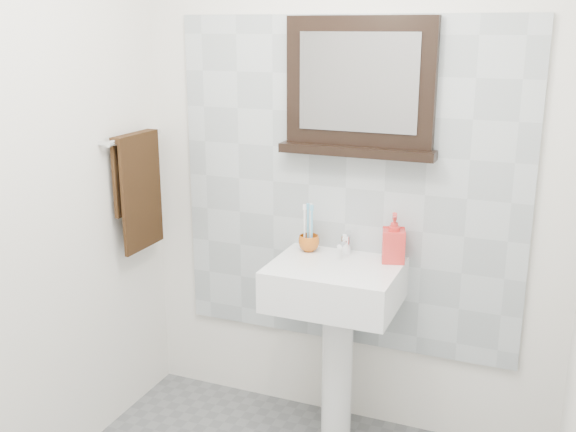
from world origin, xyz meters
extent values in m
cube|color=silver|center=(0.00, 1.10, 1.25)|extent=(2.00, 0.01, 2.50)
cube|color=#A4AEB2|center=(0.00, 1.09, 1.15)|extent=(1.60, 0.02, 1.50)
cylinder|color=white|center=(0.03, 0.92, 0.34)|extent=(0.14, 0.14, 0.68)
cube|color=white|center=(0.03, 0.86, 0.77)|extent=(0.55, 0.44, 0.18)
cylinder|color=silver|center=(0.03, 0.84, 0.85)|extent=(0.32, 0.32, 0.02)
cylinder|color=#4C4C4F|center=(0.03, 0.84, 0.86)|extent=(0.04, 0.04, 0.00)
cylinder|color=silver|center=(0.03, 1.01, 0.91)|extent=(0.04, 0.04, 0.09)
cylinder|color=silver|center=(0.03, 0.96, 0.93)|extent=(0.02, 0.10, 0.02)
cube|color=silver|center=(0.03, 1.02, 0.96)|extent=(0.02, 0.07, 0.01)
imported|color=#BA5915|center=(-0.14, 0.99, 0.90)|extent=(0.11, 0.11, 0.07)
cylinder|color=white|center=(-0.16, 0.98, 0.97)|extent=(0.01, 0.01, 0.19)
cube|color=white|center=(-0.16, 0.98, 1.07)|extent=(0.01, 0.01, 0.03)
cylinder|color=#5EB1D7|center=(-0.13, 0.98, 0.97)|extent=(0.01, 0.01, 0.19)
cube|color=#5EB1D7|center=(-0.13, 0.98, 1.07)|extent=(0.01, 0.01, 0.03)
cylinder|color=white|center=(-0.14, 1.01, 0.97)|extent=(0.01, 0.01, 0.19)
cube|color=white|center=(-0.14, 1.01, 1.07)|extent=(0.01, 0.01, 0.03)
cylinder|color=#5EB1D7|center=(-0.15, 1.00, 0.97)|extent=(0.01, 0.01, 0.19)
cube|color=#5EB1D7|center=(-0.15, 1.00, 1.07)|extent=(0.01, 0.01, 0.03)
imported|color=red|center=(0.25, 1.00, 0.97)|extent=(0.12, 0.12, 0.22)
cube|color=black|center=(0.06, 1.07, 1.62)|extent=(0.65, 0.06, 0.55)
cube|color=#99999E|center=(0.06, 1.03, 1.62)|extent=(0.52, 0.01, 0.41)
cube|color=black|center=(0.06, 1.04, 1.33)|extent=(0.69, 0.11, 0.04)
cylinder|color=silver|center=(-0.94, 0.84, 1.36)|extent=(0.03, 0.40, 0.03)
cylinder|color=silver|center=(-0.97, 0.65, 1.36)|extent=(0.05, 0.02, 0.02)
cylinder|color=silver|center=(-0.97, 1.03, 1.36)|extent=(0.05, 0.02, 0.02)
cube|color=black|center=(-0.93, 0.84, 1.09)|extent=(0.02, 0.30, 0.52)
cube|color=black|center=(-0.96, 0.84, 1.18)|extent=(0.02, 0.30, 0.34)
cube|color=black|center=(-0.94, 0.84, 1.36)|extent=(0.06, 0.30, 0.03)
camera|label=1|loc=(0.87, -1.74, 1.85)|focal=42.00mm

